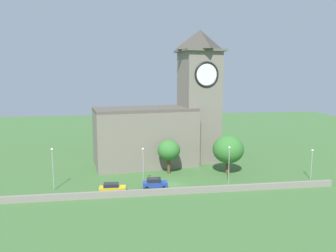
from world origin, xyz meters
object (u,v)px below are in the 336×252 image
car_yellow (112,188)px  streetlamp_central (229,159)px  car_blue (155,183)px  tree_riverside_east (228,149)px  streetlamp_west_mid (143,160)px  streetlamp_west_end (53,163)px  streetlamp_east_mid (312,159)px  tree_churchyard (169,150)px  church (166,120)px

car_yellow → streetlamp_central: (22.15, 1.87, 3.95)m
car_blue → tree_riverside_east: 18.41m
streetlamp_west_mid → streetlamp_central: size_ratio=0.99×
streetlamp_west_end → streetlamp_east_mid: size_ratio=1.27×
streetlamp_east_mid → streetlamp_west_end: bearing=178.8°
streetlamp_west_mid → tree_riverside_east: 19.02m
streetlamp_central → tree_riverside_east: 6.81m
car_blue → tree_riverside_east: size_ratio=0.57×
car_blue → streetlamp_west_end: size_ratio=0.59×
streetlamp_west_end → tree_churchyard: size_ratio=1.08×
car_yellow → car_blue: 7.83m
church → streetlamp_east_mid: church is taller
car_yellow → streetlamp_west_mid: streetlamp_west_mid is taller
car_yellow → streetlamp_east_mid: size_ratio=0.77×
streetlamp_west_end → streetlamp_central: size_ratio=1.07×
tree_riverside_east → tree_churchyard: 12.55m
car_yellow → church: bearing=57.0°
streetlamp_west_mid → tree_churchyard: size_ratio=1.00×
tree_churchyard → car_yellow: bearing=-138.9°
car_yellow → streetlamp_west_end: size_ratio=0.61×
streetlamp_west_end → tree_riverside_east: 35.12m
streetlamp_west_end → tree_riverside_east: size_ratio=0.95×
church → streetlamp_west_end: church is taller
streetlamp_east_mid → church: bearing=147.3°
car_yellow → tree_riverside_east: size_ratio=0.58×
streetlamp_central → tree_riverside_east: (2.01, 6.49, 0.36)m
streetlamp_west_mid → car_yellow: bearing=-149.2°
streetlamp_west_mid → tree_churchyard: bearing=48.7°
church → streetlamp_central: (9.70, -17.30, -5.35)m
car_yellow → tree_churchyard: 16.11m
car_blue → streetlamp_central: (14.41, 0.65, 3.87)m
tree_riverside_east → tree_churchyard: (-12.41, 1.87, -0.19)m
car_blue → streetlamp_west_end: streetlamp_west_end is taller
tree_riverside_east → tree_churchyard: size_ratio=1.13×
church → tree_churchyard: 10.36m
car_yellow → streetlamp_east_mid: bearing=2.8°
streetlamp_west_end → streetlamp_east_mid: 49.93m
tree_riverside_east → streetlamp_central: bearing=-107.2°
church → tree_riverside_east: church is taller
church → car_yellow: 24.68m
church → tree_riverside_east: bearing=-42.7°
tree_churchyard → car_blue: bearing=-114.0°
streetlamp_west_end → streetlamp_west_mid: bearing=1.6°
streetlamp_east_mid → tree_riverside_east: 16.55m
streetlamp_east_mid → streetlamp_central: bearing=-179.9°
car_yellow → streetlamp_west_end: (-10.54, 2.99, 4.25)m
streetlamp_west_end → streetlamp_central: 32.71m
church → car_yellow: church is taller
streetlamp_east_mid → tree_riverside_east: size_ratio=0.75×
streetlamp_central → streetlamp_west_mid: bearing=174.5°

